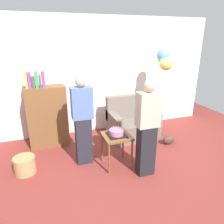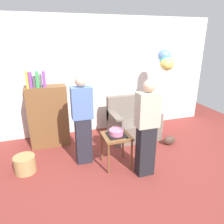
{
  "view_description": "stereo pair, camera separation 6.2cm",
  "coord_description": "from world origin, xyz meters",
  "px_view_note": "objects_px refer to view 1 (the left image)",
  "views": [
    {
      "loc": [
        -1.2,
        -2.77,
        2.22
      ],
      "look_at": [
        -0.05,
        0.59,
        0.95
      ],
      "focal_mm": 33.46,
      "sensor_mm": 36.0,
      "label": 1
    },
    {
      "loc": [
        -1.14,
        -2.79,
        2.22
      ],
      "look_at": [
        -0.05,
        0.59,
        0.95
      ],
      "focal_mm": 33.46,
      "sensor_mm": 36.0,
      "label": 2
    }
  ],
  "objects_px": {
    "handbag": "(169,140)",
    "balloon_bunch": "(165,60)",
    "bookshelf": "(47,115)",
    "couch": "(132,123)",
    "person_holding_cake": "(147,129)",
    "person_blowing_candles": "(83,121)",
    "wicker_basket": "(25,165)",
    "side_table": "(117,140)",
    "birthday_cake": "(117,133)"
  },
  "relations": [
    {
      "from": "handbag",
      "to": "balloon_bunch",
      "type": "bearing_deg",
      "value": 79.3
    },
    {
      "from": "person_holding_cake",
      "to": "wicker_basket",
      "type": "height_order",
      "value": "person_holding_cake"
    },
    {
      "from": "wicker_basket",
      "to": "birthday_cake",
      "type": "bearing_deg",
      "value": -10.31
    },
    {
      "from": "couch",
      "to": "side_table",
      "type": "relative_size",
      "value": 1.83
    },
    {
      "from": "person_blowing_candles",
      "to": "wicker_basket",
      "type": "distance_m",
      "value": 1.25
    },
    {
      "from": "person_holding_cake",
      "to": "balloon_bunch",
      "type": "height_order",
      "value": "balloon_bunch"
    },
    {
      "from": "couch",
      "to": "person_holding_cake",
      "type": "xyz_separation_m",
      "value": [
        -0.37,
        -1.38,
        0.49
      ]
    },
    {
      "from": "balloon_bunch",
      "to": "side_table",
      "type": "bearing_deg",
      "value": -146.91
    },
    {
      "from": "birthday_cake",
      "to": "balloon_bunch",
      "type": "distance_m",
      "value": 2.07
    },
    {
      "from": "handbag",
      "to": "person_blowing_candles",
      "type": "bearing_deg",
      "value": -177.7
    },
    {
      "from": "person_holding_cake",
      "to": "handbag",
      "type": "xyz_separation_m",
      "value": [
        0.98,
        0.76,
        -0.73
      ]
    },
    {
      "from": "person_blowing_candles",
      "to": "person_holding_cake",
      "type": "bearing_deg",
      "value": -17.11
    },
    {
      "from": "side_table",
      "to": "birthday_cake",
      "type": "distance_m",
      "value": 0.14
    },
    {
      "from": "side_table",
      "to": "handbag",
      "type": "xyz_separation_m",
      "value": [
        1.36,
        0.37,
        -0.41
      ]
    },
    {
      "from": "bookshelf",
      "to": "balloon_bunch",
      "type": "bearing_deg",
      "value": -5.24
    },
    {
      "from": "birthday_cake",
      "to": "balloon_bunch",
      "type": "relative_size",
      "value": 0.16
    },
    {
      "from": "balloon_bunch",
      "to": "person_holding_cake",
      "type": "bearing_deg",
      "value": -129.08
    },
    {
      "from": "person_blowing_candles",
      "to": "balloon_bunch",
      "type": "height_order",
      "value": "balloon_bunch"
    },
    {
      "from": "person_blowing_candles",
      "to": "wicker_basket",
      "type": "height_order",
      "value": "person_blowing_candles"
    },
    {
      "from": "person_blowing_candles",
      "to": "couch",
      "type": "bearing_deg",
      "value": 48.14
    },
    {
      "from": "bookshelf",
      "to": "person_holding_cake",
      "type": "distance_m",
      "value": 2.18
    },
    {
      "from": "birthday_cake",
      "to": "wicker_basket",
      "type": "bearing_deg",
      "value": 169.69
    },
    {
      "from": "couch",
      "to": "balloon_bunch",
      "type": "height_order",
      "value": "balloon_bunch"
    },
    {
      "from": "person_holding_cake",
      "to": "balloon_bunch",
      "type": "distance_m",
      "value": 1.96
    },
    {
      "from": "birthday_cake",
      "to": "person_holding_cake",
      "type": "xyz_separation_m",
      "value": [
        0.38,
        -0.39,
        0.18
      ]
    },
    {
      "from": "wicker_basket",
      "to": "balloon_bunch",
      "type": "height_order",
      "value": "balloon_bunch"
    },
    {
      "from": "person_blowing_candles",
      "to": "wicker_basket",
      "type": "bearing_deg",
      "value": -159.99
    },
    {
      "from": "person_blowing_candles",
      "to": "handbag",
      "type": "height_order",
      "value": "person_blowing_candles"
    },
    {
      "from": "balloon_bunch",
      "to": "bookshelf",
      "type": "bearing_deg",
      "value": 174.76
    },
    {
      "from": "person_blowing_candles",
      "to": "handbag",
      "type": "bearing_deg",
      "value": 21.87
    },
    {
      "from": "couch",
      "to": "person_holding_cake",
      "type": "bearing_deg",
      "value": -104.97
    },
    {
      "from": "bookshelf",
      "to": "person_blowing_candles",
      "type": "height_order",
      "value": "person_blowing_candles"
    },
    {
      "from": "bookshelf",
      "to": "handbag",
      "type": "distance_m",
      "value": 2.67
    },
    {
      "from": "person_blowing_candles",
      "to": "balloon_bunch",
      "type": "bearing_deg",
      "value": 37.88
    },
    {
      "from": "bookshelf",
      "to": "handbag",
      "type": "relative_size",
      "value": 5.74
    },
    {
      "from": "handbag",
      "to": "couch",
      "type": "bearing_deg",
      "value": 134.52
    },
    {
      "from": "couch",
      "to": "wicker_basket",
      "type": "bearing_deg",
      "value": -163.1
    },
    {
      "from": "couch",
      "to": "side_table",
      "type": "distance_m",
      "value": 1.26
    },
    {
      "from": "bookshelf",
      "to": "handbag",
      "type": "height_order",
      "value": "bookshelf"
    },
    {
      "from": "person_blowing_candles",
      "to": "bookshelf",
      "type": "bearing_deg",
      "value": 142.12
    },
    {
      "from": "wicker_basket",
      "to": "balloon_bunch",
      "type": "bearing_deg",
      "value": 12.44
    },
    {
      "from": "bookshelf",
      "to": "couch",
      "type": "bearing_deg",
      "value": -6.21
    },
    {
      "from": "couch",
      "to": "bookshelf",
      "type": "relative_size",
      "value": 0.68
    },
    {
      "from": "side_table",
      "to": "wicker_basket",
      "type": "bearing_deg",
      "value": 169.69
    },
    {
      "from": "couch",
      "to": "person_blowing_candles",
      "type": "xyz_separation_m",
      "value": [
        -1.28,
        -0.7,
        0.49
      ]
    },
    {
      "from": "wicker_basket",
      "to": "handbag",
      "type": "bearing_deg",
      "value": 1.65
    },
    {
      "from": "side_table",
      "to": "person_blowing_candles",
      "type": "height_order",
      "value": "person_blowing_candles"
    },
    {
      "from": "birthday_cake",
      "to": "balloon_bunch",
      "type": "xyz_separation_m",
      "value": [
        1.47,
        0.96,
        1.1
      ]
    },
    {
      "from": "birthday_cake",
      "to": "person_blowing_candles",
      "type": "distance_m",
      "value": 0.64
    },
    {
      "from": "couch",
      "to": "side_table",
      "type": "xyz_separation_m",
      "value": [
        -0.75,
        -0.99,
        0.17
      ]
    }
  ]
}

